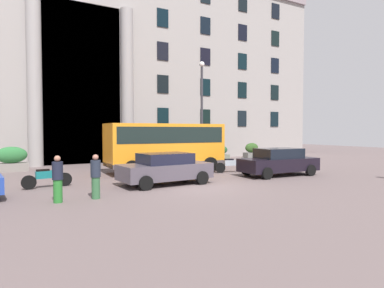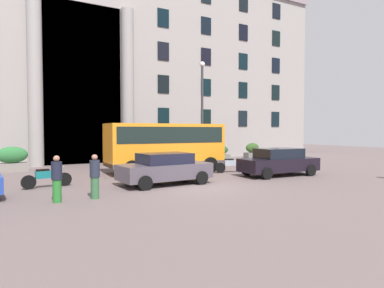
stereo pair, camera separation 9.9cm
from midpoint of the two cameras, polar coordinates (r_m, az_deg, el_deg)
name	(u,v)px [view 2 (the right image)]	position (r m, az deg, el deg)	size (l,w,h in m)	color
ground_plane	(201,188)	(15.04, 1.71, -7.46)	(80.00, 64.00, 0.12)	#675756
office_building_facade	(99,65)	(31.62, -15.42, 12.71)	(41.76, 9.74, 16.47)	gray
orange_minibus	(165,143)	(20.08, -4.43, 0.09)	(6.96, 3.01, 2.88)	orange
bus_stop_sign	(214,143)	(24.04, 3.83, 0.14)	(0.44, 0.08, 2.54)	#9B9F13
hedge_planter_far_east	(219,153)	(27.87, 4.75, -1.55)	(1.79, 0.70, 1.26)	#656A59
hedge_planter_entrance_left	(12,159)	(23.12, -28.11, -2.33)	(1.84, 0.92, 1.51)	gray
hedge_planter_far_west	(252,151)	(29.87, 10.29, -1.20)	(1.41, 0.71, 1.39)	slate
parked_compact_extra	(165,168)	(15.58, -4.46, -4.13)	(4.28, 2.24, 1.45)	#4C444E
parked_estate_mid	(279,162)	(19.10, 14.62, -2.94)	(4.52, 2.16, 1.51)	black
scooter_by_planter	(46,177)	(15.98, -23.34, -5.19)	(2.09, 0.55, 0.89)	black
motorcycle_far_end	(231,165)	(20.02, 6.84, -3.52)	(2.00, 0.81, 0.89)	black
motorcycle_near_kerb	(266,163)	(21.72, 12.50, -3.10)	(2.02, 0.64, 0.89)	black
pedestrian_woman_dark_dress	(57,179)	(12.56, -21.74, -5.53)	(0.36, 0.36, 1.63)	#27712A
pedestrian_man_red_shirt	(95,176)	(12.81, -15.94, -5.32)	(0.36, 0.36, 1.62)	#32603B
lamppost_plaza_centre	(202,105)	(25.03, 1.85, 6.71)	(0.40, 0.40, 7.56)	#323139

